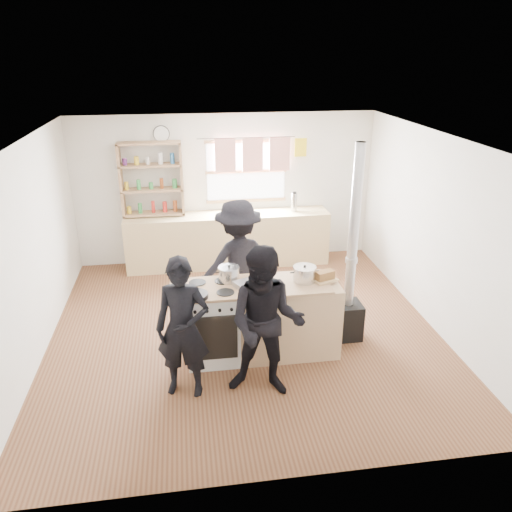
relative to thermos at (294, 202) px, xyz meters
The scene contains 14 objects.
ground 2.71m from the thermos, 116.89° to the right, with size 5.00×5.00×0.01m, color brown.
back_counter 1.28m from the thermos, behind, with size 3.40×0.55×0.90m, color tan.
shelving_unit 2.37m from the thermos, behind, with size 1.00×0.28×1.20m.
thermos is the anchor object (origin of this frame).
cooking_island 3.00m from the thermos, 109.50° to the right, with size 1.97×0.64×0.93m.
skillet_greens 3.47m from the thermos, 120.42° to the right, with size 0.35×0.35×0.05m.
roast_tray 3.04m from the thermos, 111.39° to the right, with size 0.45×0.42×0.07m.
stockpot_stove 2.95m from the thermos, 117.36° to the right, with size 0.25×0.25×0.20m.
stockpot_counter 2.80m from the thermos, 99.94° to the right, with size 0.27×0.27×0.20m.
bread_board 2.78m from the thermos, 94.99° to the right, with size 0.33×0.29×0.12m.
flue_heater 2.59m from the thermos, 86.67° to the right, with size 0.35×0.35×2.50m.
person_near_left 3.89m from the thermos, 119.54° to the right, with size 0.57×0.37×1.56m, color black.
person_near_right 3.66m from the thermos, 106.87° to the right, with size 0.81×0.63×1.67m, color black.
person_far 2.24m from the thermos, 121.39° to the right, with size 1.09×0.63×1.69m, color black.
Camera 1 is at (-0.69, -5.68, 3.46)m, focal length 35.00 mm.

